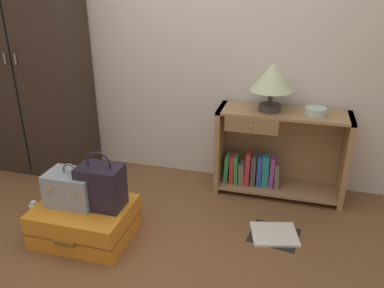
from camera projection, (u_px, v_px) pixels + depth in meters
The scene contains 11 objects.
ground_plane at pixel (117, 275), 2.37m from camera, with size 9.00×9.00×0.00m, color brown.
back_wall at pixel (185, 25), 3.18m from camera, with size 6.40×0.10×2.60m, color silver.
wardrobe at pixel (29, 53), 3.33m from camera, with size 0.94×0.47×2.12m.
bookshelf at pixel (274, 154), 3.16m from camera, with size 1.02×0.34×0.71m.
table_lamp at pixel (272, 79), 2.91m from camera, with size 0.32×0.32×0.37m.
bowl at pixel (316, 111), 2.91m from camera, with size 0.16×0.16×0.06m, color silver.
suitcase_large at pixel (85, 221), 2.68m from camera, with size 0.64×0.52×0.25m.
train_case at pixel (72, 188), 2.62m from camera, with size 0.33×0.23×0.30m.
handbag at pixel (101, 186), 2.57m from camera, with size 0.29×0.20×0.40m.
bottle at pixel (35, 215), 2.80m from camera, with size 0.07×0.07×0.20m.
open_book_on_floor at pixel (274, 234), 2.73m from camera, with size 0.37×0.34×0.02m.
Camera 1 is at (0.93, -1.67, 1.68)m, focal length 36.55 mm.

